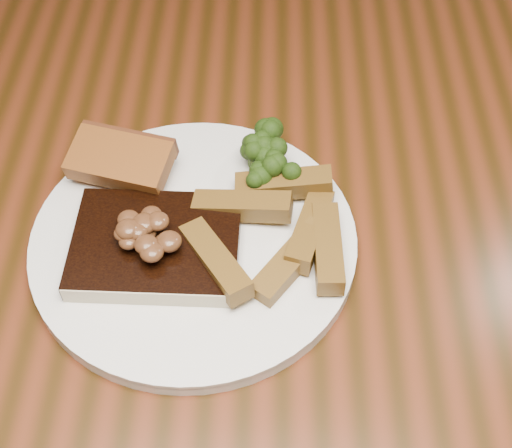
{
  "coord_description": "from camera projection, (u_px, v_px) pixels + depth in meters",
  "views": [
    {
      "loc": [
        -0.0,
        -0.39,
        1.29
      ],
      "look_at": [
        -0.01,
        0.01,
        0.78
      ],
      "focal_mm": 50.0,
      "sensor_mm": 36.0,
      "label": 1
    }
  ],
  "objects": [
    {
      "name": "potato_wedges",
      "position": [
        270.0,
        235.0,
        0.65
      ],
      "size": [
        0.12,
        0.12,
        0.02
      ],
      "primitive_type": null,
      "color": "brown",
      "rests_on": "plate"
    },
    {
      "name": "plate",
      "position": [
        194.0,
        243.0,
        0.67
      ],
      "size": [
        0.37,
        0.37,
        0.01
      ],
      "primitive_type": "cylinder",
      "rotation": [
        0.0,
        0.0,
        0.24
      ],
      "color": "white",
      "rests_on": "dining_table"
    },
    {
      "name": "steak",
      "position": [
        156.0,
        246.0,
        0.65
      ],
      "size": [
        0.15,
        0.12,
        0.02
      ],
      "primitive_type": "cube",
      "rotation": [
        0.0,
        0.0,
        -0.02
      ],
      "color": "black",
      "rests_on": "plate"
    },
    {
      "name": "steak_bone",
      "position": [
        150.0,
        295.0,
        0.61
      ],
      "size": [
        0.15,
        0.02,
        0.02
      ],
      "primitive_type": "cube",
      "rotation": [
        0.0,
        0.0,
        -0.02
      ],
      "color": "beige",
      "rests_on": "plate"
    },
    {
      "name": "broccoli_cluster",
      "position": [
        261.0,
        159.0,
        0.7
      ],
      "size": [
        0.07,
        0.07,
        0.04
      ],
      "primitive_type": null,
      "color": "#223A0D",
      "rests_on": "plate"
    },
    {
      "name": "dining_table",
      "position": [
        265.0,
        307.0,
        0.74
      ],
      "size": [
        1.6,
        0.9,
        0.75
      ],
      "color": "#532310",
      "rests_on": "ground"
    },
    {
      "name": "mushroom_pile",
      "position": [
        145.0,
        225.0,
        0.63
      ],
      "size": [
        0.06,
        0.06,
        0.03
      ],
      "primitive_type": null,
      "color": "#58311B",
      "rests_on": "steak"
    },
    {
      "name": "chair_far",
      "position": [
        189.0,
        9.0,
        1.31
      ],
      "size": [
        0.56,
        0.56,
        0.93
      ],
      "rotation": [
        0.0,
        0.0,
        3.48
      ],
      "color": "black",
      "rests_on": "ground"
    },
    {
      "name": "garlic_bread",
      "position": [
        123.0,
        174.0,
        0.7
      ],
      "size": [
        0.11,
        0.08,
        0.02
      ],
      "primitive_type": "cube",
      "rotation": [
        0.0,
        0.0,
        -0.25
      ],
      "color": "brown",
      "rests_on": "plate"
    }
  ]
}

